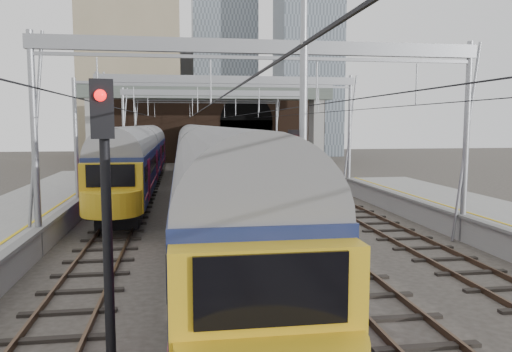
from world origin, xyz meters
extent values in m
plane|color=#38332D|center=(0.00, 0.00, 0.00)|extent=(160.00, 160.00, 0.00)
cube|color=#4C3828|center=(-6.72, 15.00, 0.09)|extent=(0.08, 80.00, 0.16)
cube|color=#4C3828|center=(-5.28, 15.00, 0.09)|extent=(0.08, 80.00, 0.16)
cube|color=black|center=(-6.00, 15.00, 0.01)|extent=(2.40, 80.00, 0.14)
cube|color=#4C3828|center=(-2.72, 15.00, 0.09)|extent=(0.08, 80.00, 0.16)
cube|color=#4C3828|center=(-1.28, 15.00, 0.09)|extent=(0.08, 80.00, 0.16)
cube|color=black|center=(-2.00, 15.00, 0.01)|extent=(2.40, 80.00, 0.14)
cube|color=#4C3828|center=(1.28, 15.00, 0.09)|extent=(0.08, 80.00, 0.16)
cube|color=#4C3828|center=(2.72, 15.00, 0.09)|extent=(0.08, 80.00, 0.16)
cube|color=black|center=(2.00, 15.00, 0.01)|extent=(2.40, 80.00, 0.14)
cube|color=#4C3828|center=(5.28, 15.00, 0.09)|extent=(0.08, 80.00, 0.16)
cube|color=#4C3828|center=(6.72, 15.00, 0.09)|extent=(0.08, 80.00, 0.16)
cube|color=black|center=(6.00, 15.00, 0.01)|extent=(2.40, 80.00, 0.14)
cylinder|color=gray|center=(-8.20, 8.00, 4.00)|extent=(0.24, 0.24, 8.00)
cylinder|color=gray|center=(8.20, 8.00, 4.00)|extent=(0.24, 0.24, 8.00)
cube|color=gray|center=(0.00, 8.00, 7.60)|extent=(16.80, 0.28, 0.50)
cylinder|color=gray|center=(-8.20, 22.00, 4.00)|extent=(0.24, 0.24, 8.00)
cylinder|color=gray|center=(8.20, 22.00, 4.00)|extent=(0.24, 0.24, 8.00)
cube|color=gray|center=(0.00, 22.00, 7.60)|extent=(16.80, 0.28, 0.50)
cylinder|color=gray|center=(-8.20, 36.00, 4.00)|extent=(0.24, 0.24, 8.00)
cylinder|color=gray|center=(8.20, 36.00, 4.00)|extent=(0.24, 0.24, 8.00)
cube|color=gray|center=(0.00, 36.00, 7.60)|extent=(16.80, 0.28, 0.50)
cylinder|color=gray|center=(-8.20, 48.00, 4.00)|extent=(0.24, 0.24, 8.00)
cylinder|color=gray|center=(8.20, 48.00, 4.00)|extent=(0.24, 0.24, 8.00)
cube|color=gray|center=(0.00, 48.00, 7.60)|extent=(16.80, 0.28, 0.50)
cube|color=black|center=(-6.00, 15.00, 5.50)|extent=(0.03, 80.00, 0.03)
cube|color=black|center=(-2.00, 15.00, 5.50)|extent=(0.03, 80.00, 0.03)
cube|color=black|center=(2.00, 15.00, 5.50)|extent=(0.03, 80.00, 0.03)
cube|color=black|center=(6.00, 15.00, 5.50)|extent=(0.03, 80.00, 0.03)
cube|color=#322016|center=(2.00, 52.00, 4.50)|extent=(26.00, 2.00, 9.00)
cube|color=black|center=(5.00, 50.98, 2.60)|extent=(6.50, 0.10, 5.20)
cylinder|color=black|center=(5.00, 50.98, 5.20)|extent=(6.50, 0.10, 6.50)
cube|color=#322016|center=(-10.00, 51.00, 1.50)|extent=(6.00, 1.50, 3.00)
cube|color=gray|center=(-12.50, 46.00, 4.10)|extent=(1.20, 2.50, 8.20)
cube|color=gray|center=(12.50, 46.00, 4.10)|extent=(1.20, 2.50, 8.20)
cube|color=#515B52|center=(0.00, 46.00, 8.20)|extent=(28.00, 3.00, 1.40)
cube|color=gray|center=(0.00, 46.00, 9.10)|extent=(28.00, 3.00, 0.30)
cube|color=tan|center=(-10.00, 66.00, 11.00)|extent=(14.00, 12.00, 22.00)
cube|color=#4C5660|center=(4.00, 72.00, 16.00)|extent=(10.00, 10.00, 32.00)
cube|color=gray|center=(-2.00, 80.00, 9.00)|extent=(18.00, 14.00, 18.00)
cube|color=black|center=(-2.00, 27.02, 0.35)|extent=(2.10, 62.31, 0.70)
cube|color=#141F49|center=(-2.00, 27.02, 2.19)|extent=(2.67, 62.31, 2.39)
cylinder|color=slate|center=(-2.00, 27.02, 3.39)|extent=(2.62, 61.81, 2.62)
cube|color=black|center=(-2.00, 27.02, 2.58)|extent=(2.69, 61.11, 0.72)
cube|color=#DB445B|center=(-2.00, 27.02, 1.53)|extent=(2.69, 61.31, 0.11)
cube|color=gold|center=(-2.00, -4.28, 2.09)|extent=(2.62, 0.60, 2.19)
cube|color=black|center=(-2.00, -4.45, 2.67)|extent=(2.01, 0.08, 0.95)
cube|color=black|center=(-6.00, 26.13, 0.35)|extent=(2.07, 30.44, 0.70)
cube|color=#141F49|center=(-6.00, 26.13, 2.17)|extent=(2.63, 30.44, 2.35)
cylinder|color=slate|center=(-6.00, 26.13, 3.35)|extent=(2.58, 29.94, 2.58)
cube|color=black|center=(-6.00, 26.13, 2.55)|extent=(2.65, 29.24, 0.70)
cube|color=#DB445B|center=(-6.00, 26.13, 1.52)|extent=(2.65, 29.44, 0.11)
cube|color=gold|center=(-6.00, 10.76, 2.07)|extent=(2.58, 0.60, 2.15)
cube|color=black|center=(-6.00, 10.59, 2.64)|extent=(1.97, 0.08, 0.94)
cylinder|color=black|center=(-4.43, -1.53, 2.68)|extent=(0.18, 0.18, 5.36)
cube|color=black|center=(-4.43, -1.71, 5.03)|extent=(0.42, 0.25, 1.01)
sphere|color=red|center=(-4.43, -1.83, 5.25)|extent=(0.20, 0.20, 0.20)
cylinder|color=black|center=(-0.14, 2.59, 2.24)|extent=(0.15, 0.15, 4.48)
cube|color=black|center=(-0.14, 2.41, 4.20)|extent=(0.36, 0.26, 0.84)
sphere|color=red|center=(-0.14, 2.29, 4.39)|extent=(0.17, 0.17, 0.17)
cube|color=#175BB1|center=(0.84, 7.40, 0.04)|extent=(0.88, 0.74, 0.09)
cube|color=#175BB1|center=(-1.26, 8.30, 0.05)|extent=(0.95, 0.84, 0.09)
cube|color=#175BB1|center=(0.89, 7.51, 0.05)|extent=(0.94, 0.76, 0.10)
camera|label=1|loc=(-3.12, -10.51, 4.78)|focal=35.00mm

